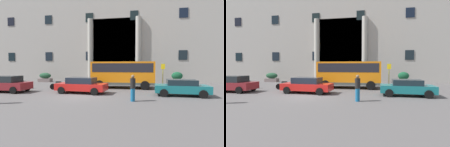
# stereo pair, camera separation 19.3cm
# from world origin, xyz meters

# --- Properties ---
(ground_plane) EXTENTS (80.00, 64.00, 0.12)m
(ground_plane) POSITION_xyz_m (0.00, 0.00, -0.06)
(ground_plane) COLOR #504D4D
(office_building_facade) EXTENTS (43.11, 9.65, 17.93)m
(office_building_facade) POSITION_xyz_m (0.00, 17.48, 8.96)
(office_building_facade) COLOR #9B968F
(office_building_facade) RESTS_ON ground_plane
(orange_minibus) EXTENTS (6.66, 2.79, 2.84)m
(orange_minibus) POSITION_xyz_m (2.70, 5.50, 1.69)
(orange_minibus) COLOR orange
(orange_minibus) RESTS_ON ground_plane
(bus_stop_sign) EXTENTS (0.44, 0.08, 2.63)m
(bus_stop_sign) POSITION_xyz_m (7.04, 7.19, 1.63)
(bus_stop_sign) COLOR #9E9912
(bus_stop_sign) RESTS_ON ground_plane
(hedge_planter_far_east) EXTENTS (1.94, 0.93, 1.37)m
(hedge_planter_far_east) POSITION_xyz_m (-9.68, 10.65, 0.66)
(hedge_planter_far_east) COLOR #6E5F5D
(hedge_planter_far_east) RESTS_ON ground_plane
(hedge_planter_east) EXTENTS (1.60, 0.93, 1.55)m
(hedge_planter_east) POSITION_xyz_m (-0.09, 10.55, 0.75)
(hedge_planter_east) COLOR gray
(hedge_planter_east) RESTS_ON ground_plane
(hedge_planter_west) EXTENTS (1.86, 0.91, 1.54)m
(hedge_planter_west) POSITION_xyz_m (3.70, 10.41, 0.75)
(hedge_planter_west) COLOR slate
(hedge_planter_west) RESTS_ON ground_plane
(hedge_planter_far_west) EXTENTS (1.45, 0.95, 1.62)m
(hedge_planter_far_west) POSITION_xyz_m (9.16, 10.48, 0.78)
(hedge_planter_far_west) COLOR #6F6B57
(hedge_planter_far_west) RESTS_ON ground_plane
(white_taxi_kerbside) EXTENTS (4.51, 2.18, 1.38)m
(white_taxi_kerbside) POSITION_xyz_m (-0.47, 1.27, 0.71)
(white_taxi_kerbside) COLOR red
(white_taxi_kerbside) RESTS_ON ground_plane
(parked_hatchback_near) EXTENTS (4.17, 2.07, 1.31)m
(parked_hatchback_near) POSITION_xyz_m (7.86, 1.34, 0.68)
(parked_hatchback_near) COLOR #156469
(parked_hatchback_near) RESTS_ON ground_plane
(parked_sedan_far) EXTENTS (4.17, 2.08, 1.48)m
(parked_sedan_far) POSITION_xyz_m (-7.49, 0.68, 0.75)
(parked_sedan_far) COLOR maroon
(parked_sedan_far) RESTS_ON ground_plane
(motorcycle_far_end) EXTENTS (2.02, 0.76, 0.89)m
(motorcycle_far_end) POSITION_xyz_m (-3.49, 3.13, 0.46)
(motorcycle_far_end) COLOR black
(motorcycle_far_end) RESTS_ON ground_plane
(motorcycle_near_kerb) EXTENTS (1.96, 0.55, 0.89)m
(motorcycle_near_kerb) POSITION_xyz_m (-7.87, 3.29, 0.46)
(motorcycle_near_kerb) COLOR black
(motorcycle_near_kerb) RESTS_ON ground_plane
(pedestrian_woman_dark_dress) EXTENTS (0.36, 0.36, 1.80)m
(pedestrian_woman_dark_dress) POSITION_xyz_m (4.18, -1.54, 0.91)
(pedestrian_woman_dark_dress) COLOR #155481
(pedestrian_woman_dark_dress) RESTS_ON ground_plane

